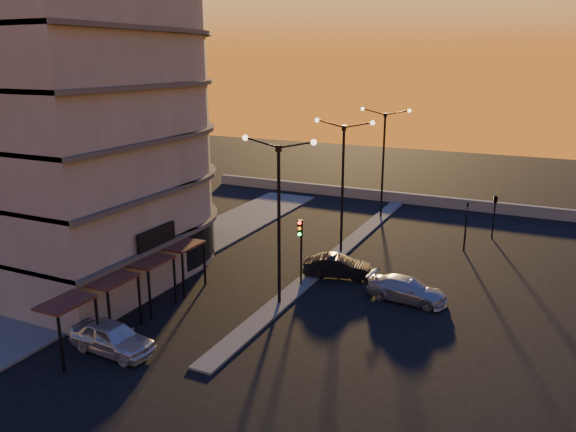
# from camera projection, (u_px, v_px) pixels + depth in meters

# --- Properties ---
(ground) EXTENTS (120.00, 120.00, 0.00)m
(ground) POSITION_uv_depth(u_px,v_px,m) (279.00, 304.00, 31.88)
(ground) COLOR black
(ground) RESTS_ON ground
(sidewalk_west) EXTENTS (5.00, 40.00, 0.12)m
(sidewalk_west) POSITION_uv_depth(u_px,v_px,m) (172.00, 255.00, 39.70)
(sidewalk_west) COLOR #4A4A47
(sidewalk_west) RESTS_ON ground
(median) EXTENTS (1.20, 36.00, 0.12)m
(median) POSITION_uv_depth(u_px,v_px,m) (341.00, 251.00, 40.55)
(median) COLOR #4A4A47
(median) RESTS_ON ground
(parapet) EXTENTS (44.00, 0.50, 1.00)m
(parapet) POSITION_uv_depth(u_px,v_px,m) (419.00, 200.00, 53.49)
(parapet) COLOR slate
(parapet) RESTS_ON ground
(building) EXTENTS (14.35, 17.08, 25.00)m
(building) POSITION_uv_depth(u_px,v_px,m) (75.00, 85.00, 34.50)
(building) COLOR slate
(building) RESTS_ON ground
(streetlamp_near) EXTENTS (4.32, 0.32, 9.51)m
(streetlamp_near) POSITION_uv_depth(u_px,v_px,m) (279.00, 209.00, 30.37)
(streetlamp_near) COLOR black
(streetlamp_near) RESTS_ON ground
(streetlamp_mid) EXTENTS (4.32, 0.32, 9.51)m
(streetlamp_mid) POSITION_uv_depth(u_px,v_px,m) (343.00, 176.00, 39.05)
(streetlamp_mid) COLOR black
(streetlamp_mid) RESTS_ON ground
(streetlamp_far) EXTENTS (4.32, 0.32, 9.51)m
(streetlamp_far) POSITION_uv_depth(u_px,v_px,m) (383.00, 154.00, 47.74)
(streetlamp_far) COLOR black
(streetlamp_far) RESTS_ON ground
(traffic_light_main) EXTENTS (0.28, 0.44, 4.25)m
(traffic_light_main) POSITION_uv_depth(u_px,v_px,m) (300.00, 242.00, 33.59)
(traffic_light_main) COLOR black
(traffic_light_main) RESTS_ON ground
(signal_east_a) EXTENTS (0.13, 0.16, 3.60)m
(signal_east_a) POSITION_uv_depth(u_px,v_px,m) (466.00, 225.00, 40.19)
(signal_east_a) COLOR black
(signal_east_a) RESTS_ON ground
(signal_east_b) EXTENTS (0.42, 1.99, 3.60)m
(signal_east_b) POSITION_uv_depth(u_px,v_px,m) (496.00, 200.00, 42.73)
(signal_east_b) COLOR black
(signal_east_b) RESTS_ON ground
(car_hatchback) EXTENTS (4.50, 2.01, 1.50)m
(car_hatchback) POSITION_uv_depth(u_px,v_px,m) (112.00, 337.00, 26.51)
(car_hatchback) COLOR silver
(car_hatchback) RESTS_ON ground
(car_sedan) EXTENTS (4.49, 2.48, 1.40)m
(car_sedan) POSITION_uv_depth(u_px,v_px,m) (337.00, 267.00, 35.68)
(car_sedan) COLOR black
(car_sedan) RESTS_ON ground
(car_wagon) EXTENTS (4.80, 2.33, 1.35)m
(car_wagon) POSITION_uv_depth(u_px,v_px,m) (407.00, 290.00, 32.20)
(car_wagon) COLOR #9FA2A6
(car_wagon) RESTS_ON ground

